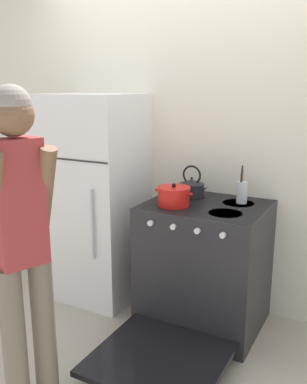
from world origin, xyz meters
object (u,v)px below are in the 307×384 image
(refrigerator, at_px, (93,198))
(dutch_oven_pot, at_px, (174,196))
(stove_range, at_px, (202,267))
(tea_kettle, at_px, (192,188))
(utensil_jar, at_px, (242,192))
(person, at_px, (22,238))

(refrigerator, height_order, dutch_oven_pot, refrigerator)
(stove_range, distance_m, dutch_oven_pot, 0.55)
(tea_kettle, height_order, utensil_jar, utensil_jar)
(stove_range, distance_m, person, 1.37)
(utensil_jar, xyz_separation_m, person, (-0.67, -1.36, -0.01))
(stove_range, height_order, tea_kettle, tea_kettle)
(refrigerator, relative_size, person, 0.96)
(dutch_oven_pot, relative_size, tea_kettle, 1.14)
(refrigerator, distance_m, tea_kettle, 0.82)
(refrigerator, distance_m, person, 1.35)
(stove_range, height_order, person, person)
(stove_range, xyz_separation_m, utensil_jar, (0.20, 0.18, 0.52))
(refrigerator, distance_m, stove_range, 1.03)
(stove_range, distance_m, utensil_jar, 0.59)
(utensil_jar, distance_m, person, 1.51)
(refrigerator, bearing_deg, stove_range, -4.07)
(tea_kettle, bearing_deg, refrigerator, -172.58)
(refrigerator, xyz_separation_m, utensil_jar, (1.16, 0.11, 0.16))
(stove_range, relative_size, person, 0.82)
(refrigerator, relative_size, tea_kettle, 6.93)
(tea_kettle, xyz_separation_m, utensil_jar, (0.37, 0.01, 0.01))
(dutch_oven_pot, xyz_separation_m, person, (-0.29, -1.08, 0.01))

